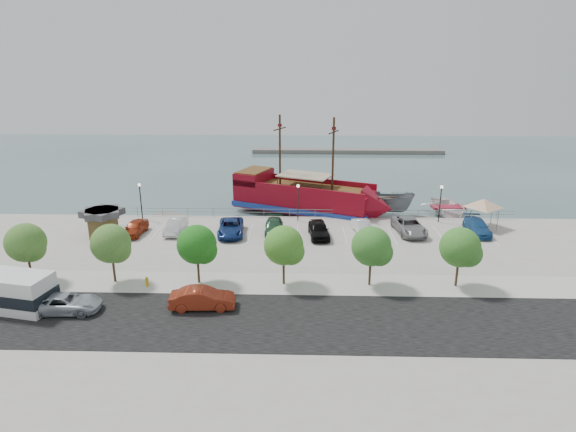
{
  "coord_description": "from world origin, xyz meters",
  "views": [
    {
      "loc": [
        0.41,
        -45.86,
        17.45
      ],
      "look_at": [
        -1.0,
        2.0,
        2.0
      ],
      "focal_mm": 30.0,
      "sensor_mm": 36.0,
      "label": 1
    }
  ],
  "objects": [
    {
      "name": "dock_mid",
      "position": [
        8.86,
        9.2,
        -0.8
      ],
      "size": [
        7.25,
        2.82,
        0.4
      ],
      "primitive_type": "cube",
      "rotation": [
        0.0,
        0.0,
        -0.11
      ],
      "color": "gray",
      "rests_on": "ground"
    },
    {
      "name": "pirate_ship",
      "position": [
        1.98,
        11.6,
        1.14
      ],
      "size": [
        20.49,
        12.8,
        12.8
      ],
      "rotation": [
        0.0,
        0.0,
        -0.4
      ],
      "color": "maroon",
      "rests_on": "ground"
    },
    {
      "name": "lamp_post_left",
      "position": [
        -18.0,
        6.5,
        2.94
      ],
      "size": [
        0.36,
        0.36,
        4.28
      ],
      "color": "black",
      "rests_on": "land_slab"
    },
    {
      "name": "tree_b",
      "position": [
        -14.85,
        -10.07,
        3.3
      ],
      "size": [
        3.3,
        3.2,
        5.0
      ],
      "color": "#473321",
      "rests_on": "sidewalk"
    },
    {
      "name": "parked_car_g",
      "position": [
        11.85,
        2.66,
        0.81
      ],
      "size": [
        3.28,
        6.05,
        1.61
      ],
      "primitive_type": "imported",
      "rotation": [
        0.0,
        0.0,
        0.11
      ],
      "color": "gray",
      "rests_on": "land_slab"
    },
    {
      "name": "shuttle_bus",
      "position": [
        -21.67,
        -14.5,
        1.33
      ],
      "size": [
        8.19,
        4.2,
        2.75
      ],
      "rotation": [
        0.0,
        0.0,
        -0.19
      ],
      "color": "silver",
      "rests_on": "street"
    },
    {
      "name": "street",
      "position": [
        0.0,
        -16.0,
        0.01
      ],
      "size": [
        100.0,
        8.0,
        0.04
      ],
      "primitive_type": "cube",
      "color": "black",
      "rests_on": "land_slab"
    },
    {
      "name": "seawall_railing",
      "position": [
        0.0,
        7.8,
        0.53
      ],
      "size": [
        50.0,
        0.06,
        1.0
      ],
      "color": "slate",
      "rests_on": "land_slab"
    },
    {
      "name": "far_shore",
      "position": [
        10.0,
        55.0,
        -0.6
      ],
      "size": [
        40.0,
        3.0,
        0.8
      ],
      "primitive_type": "cube",
      "color": "slate",
      "rests_on": "ground"
    },
    {
      "name": "speedboat",
      "position": [
        18.67,
        12.1,
        -0.21
      ],
      "size": [
        5.88,
        7.94,
        1.59
      ],
      "primitive_type": "imported",
      "rotation": [
        0.0,
        0.0,
        0.05
      ],
      "color": "white",
      "rests_on": "ground"
    },
    {
      "name": "parked_car_h",
      "position": [
        19.03,
        2.77,
        0.75
      ],
      "size": [
        2.39,
        5.27,
        1.5
      ],
      "primitive_type": "imported",
      "rotation": [
        0.0,
        0.0,
        -0.06
      ],
      "color": "#21538D",
      "rests_on": "land_slab"
    },
    {
      "name": "street_van",
      "position": [
        -16.64,
        -15.06,
        0.69
      ],
      "size": [
        5.07,
        2.57,
        1.37
      ],
      "primitive_type": "imported",
      "rotation": [
        0.0,
        0.0,
        1.63
      ],
      "color": "#A3ABB5",
      "rests_on": "street"
    },
    {
      "name": "land_slab",
      "position": [
        0.0,
        -21.0,
        -0.6
      ],
      "size": [
        100.0,
        58.0,
        1.2
      ],
      "primitive_type": "cube",
      "color": "#A3998C",
      "rests_on": "ground"
    },
    {
      "name": "dock_east",
      "position": [
        16.48,
        9.2,
        -0.82
      ],
      "size": [
        6.52,
        4.16,
        0.36
      ],
      "primitive_type": "cube",
      "rotation": [
        0.0,
        0.0,
        -0.41
      ],
      "color": "slate",
      "rests_on": "ground"
    },
    {
      "name": "street_sedan",
      "position": [
        -6.84,
        -14.24,
        0.79
      ],
      "size": [
        4.91,
        2.01,
        1.58
      ],
      "primitive_type": "imported",
      "rotation": [
        0.0,
        0.0,
        1.64
      ],
      "color": "maroon",
      "rests_on": "street"
    },
    {
      "name": "parked_car_e",
      "position": [
        2.22,
        1.21,
        0.83
      ],
      "size": [
        2.39,
        5.03,
        1.66
      ],
      "primitive_type": "imported",
      "rotation": [
        0.0,
        0.0,
        0.09
      ],
      "color": "black",
      "rests_on": "land_slab"
    },
    {
      "name": "tree_c",
      "position": [
        -7.85,
        -10.07,
        3.3
      ],
      "size": [
        3.3,
        3.2,
        5.0
      ],
      "color": "#473321",
      "rests_on": "sidewalk"
    },
    {
      "name": "patrol_boat",
      "position": [
        10.62,
        11.96,
        0.45
      ],
      "size": [
        8.01,
        5.24,
        2.9
      ],
      "primitive_type": "imported",
      "rotation": [
        0.0,
        0.0,
        1.22
      ],
      "color": "slate",
      "rests_on": "ground"
    },
    {
      "name": "parked_car_c",
      "position": [
        -7.02,
        1.68,
        0.78
      ],
      "size": [
        3.08,
        5.8,
        1.55
      ],
      "primitive_type": "imported",
      "rotation": [
        0.0,
        0.0,
        0.09
      ],
      "color": "navy",
      "rests_on": "land_slab"
    },
    {
      "name": "tree_d",
      "position": [
        -0.85,
        -10.07,
        3.3
      ],
      "size": [
        3.3,
        3.2,
        5.0
      ],
      "color": "#473321",
      "rests_on": "sidewalk"
    },
    {
      "name": "tree_e",
      "position": [
        6.15,
        -10.07,
        3.3
      ],
      "size": [
        3.3,
        3.2,
        5.0
      ],
      "color": "#473321",
      "rests_on": "sidewalk"
    },
    {
      "name": "shed",
      "position": [
        -20.42,
        1.4,
        1.45
      ],
      "size": [
        4.28,
        4.28,
        2.72
      ],
      "rotation": [
        0.0,
        0.0,
        0.37
      ],
      "color": "brown",
      "rests_on": "land_slab"
    },
    {
      "name": "sidewalk",
      "position": [
        0.0,
        -10.0,
        0.01
      ],
      "size": [
        100.0,
        4.0,
        0.05
      ],
      "primitive_type": "cube",
      "color": "beige",
      "rests_on": "land_slab"
    },
    {
      "name": "lamp_post_mid",
      "position": [
        0.0,
        6.5,
        2.94
      ],
      "size": [
        0.36,
        0.36,
        4.28
      ],
      "color": "black",
      "rests_on": "land_slab"
    },
    {
      "name": "fire_hydrant",
      "position": [
        -12.06,
        -10.8,
        0.45
      ],
      "size": [
        0.29,
        0.29,
        0.83
      ],
      "rotation": [
        0.0,
        0.0,
        0.19
      ],
      "color": "gold",
      "rests_on": "sidewalk"
    },
    {
      "name": "parked_car_b",
      "position": [
        -12.94,
        2.05,
        0.74
      ],
      "size": [
        1.7,
        4.55,
        1.48
      ],
      "primitive_type": "imported",
      "rotation": [
        0.0,
        0.0,
        -0.03
      ],
      "color": "silver",
      "rests_on": "land_slab"
    },
    {
      "name": "lamp_post_right",
      "position": [
        16.0,
        6.5,
        2.94
      ],
      "size": [
        0.36,
        0.36,
        4.28
      ],
      "color": "black",
      "rests_on": "land_slab"
    },
    {
      "name": "parked_car_a",
      "position": [
        -17.12,
        1.41,
        0.75
      ],
      "size": [
        2.02,
        4.48,
        1.49
      ],
      "primitive_type": "imported",
      "rotation": [
        0.0,
        0.0,
        -0.06
      ],
      "color": "#9B2E11",
      "rests_on": "land_slab"
    },
    {
      "name": "dock_west",
      "position": [
        -14.14,
        9.2,
        -0.79
      ],
      "size": [
        7.7,
        4.45,
        0.42
      ],
      "primitive_type": "cube",
      "rotation": [
        0.0,
        0.0,
        -0.34
      ],
      "color": "slate",
      "rests_on": "ground"
    },
    {
      "name": "tree_a",
      "position": [
        -21.85,
        -10.07,
        3.3
      ],
      "size": [
        3.3,
        3.2,
        5.0
      ],
      "color": "#473321",
      "rests_on": "sidewalk"
    },
    {
      "name": "parked_car_f",
      "position": [
        6.94,
        2.54,
        0.68
      ],
      "size": [
        2.21,
        4.34,
        1.36
      ],
      "primitive_type": "imported",
      "rotation": [
        0.0,
        0.0,
        0.19
      ],
      "color": "silver",
      "rests_on": "land_slab"
    },
    {
      "name": "parked_car_d",
      "position": [
        -2.5,
        2.4,
        0.68
      ],
      "size": [
        2.06,
        4.76,
        1.37
      ],
      "primitive_type": "imported",
      "rotation": [
        0.0,
        0.0,
        0.03
      ],
      "color": "#275133",
      "rests_on": "land_slab"
    },
    {
      "name": "ground",
      "position": [
        0.0,
        0.0,
        -1.0
      ],
      "size": [
        160.0,
        160.0,
        0.0
      ],
      "primitive_type": "plane",
      "color": "#3E595A"
    },
    {
      "name": "tree_f",
      "position": [
        13.15,
        -10.07,
        3.3
      ],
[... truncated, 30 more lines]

